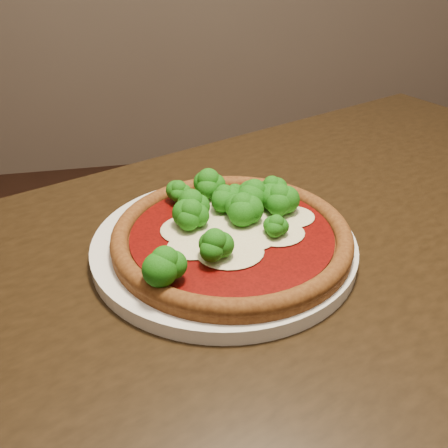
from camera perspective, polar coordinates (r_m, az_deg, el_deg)
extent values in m
cube|color=black|center=(0.64, 6.45, -5.18)|extent=(1.51, 1.19, 0.04)
cylinder|color=black|center=(1.40, 17.03, -2.45)|extent=(0.06, 0.06, 0.71)
cylinder|color=white|center=(0.62, 0.00, -2.42)|extent=(0.33, 0.33, 0.02)
cylinder|color=brown|center=(0.61, 0.88, -1.70)|extent=(0.29, 0.29, 0.01)
torus|color=brown|center=(0.61, 0.89, -1.15)|extent=(0.29, 0.29, 0.02)
cylinder|color=#620704|center=(0.61, 0.89, -1.11)|extent=(0.25, 0.25, 0.00)
ellipsoid|color=#EDE8BC|center=(0.60, 6.09, -0.98)|extent=(0.07, 0.06, 0.01)
ellipsoid|color=#EDE8BC|center=(0.64, 7.66, 0.86)|extent=(0.06, 0.05, 0.00)
ellipsoid|color=#EDE8BC|center=(0.66, -0.11, 2.21)|extent=(0.07, 0.06, 0.01)
ellipsoid|color=#EDE8BC|center=(0.63, 3.27, 0.71)|extent=(0.07, 0.06, 0.01)
ellipsoid|color=#EDE8BC|center=(0.61, -3.59, -0.55)|extent=(0.08, 0.07, 0.01)
ellipsoid|color=#EDE8BC|center=(0.58, -3.46, -2.51)|extent=(0.06, 0.06, 0.01)
ellipsoid|color=#EDE8BC|center=(0.67, -2.23, 2.72)|extent=(0.05, 0.05, 0.00)
ellipsoid|color=#EDE8BC|center=(0.60, 1.71, -0.89)|extent=(0.10, 0.09, 0.01)
ellipsoid|color=#EDE8BC|center=(0.57, 0.71, -3.17)|extent=(0.08, 0.07, 0.01)
ellipsoid|color=#EDE8BC|center=(0.60, 5.69, -1.02)|extent=(0.06, 0.05, 0.00)
ellipsoid|color=#218715|center=(0.59, 5.99, -0.01)|extent=(0.03, 0.03, 0.03)
ellipsoid|color=#218715|center=(0.51, -6.76, -4.36)|extent=(0.05, 0.05, 0.04)
ellipsoid|color=#218715|center=(0.61, 2.14, 2.04)|extent=(0.05, 0.05, 0.04)
ellipsoid|color=#218715|center=(0.67, -1.79, 4.90)|extent=(0.05, 0.05, 0.04)
ellipsoid|color=#218715|center=(0.64, 3.48, 3.65)|extent=(0.05, 0.05, 0.04)
ellipsoid|color=#218715|center=(0.63, 6.38, 3.09)|extent=(0.05, 0.05, 0.04)
ellipsoid|color=#218715|center=(0.62, -3.75, 2.42)|extent=(0.05, 0.05, 0.04)
ellipsoid|color=#218715|center=(0.67, 5.48, 4.33)|extent=(0.04, 0.04, 0.03)
ellipsoid|color=#218715|center=(0.65, 1.25, 3.60)|extent=(0.03, 0.03, 0.03)
ellipsoid|color=#218715|center=(0.60, -3.75, 1.33)|extent=(0.05, 0.05, 0.04)
ellipsoid|color=#218715|center=(0.64, 0.06, 3.26)|extent=(0.04, 0.04, 0.04)
ellipsoid|color=#218715|center=(0.66, -5.20, 3.93)|extent=(0.04, 0.04, 0.03)
ellipsoid|color=#218715|center=(0.54, -1.06, -2.16)|extent=(0.05, 0.05, 0.04)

